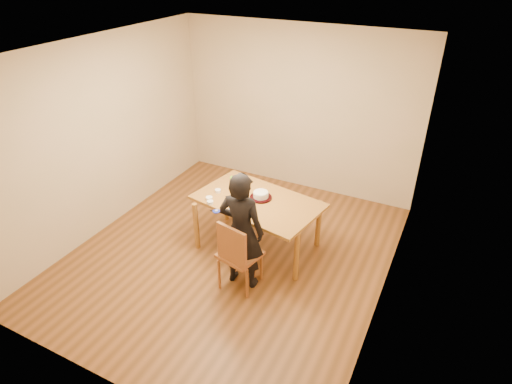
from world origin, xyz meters
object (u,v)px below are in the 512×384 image
at_px(dining_table, 258,201).
at_px(cake_plate, 261,198).
at_px(person, 241,231).
at_px(cake, 261,195).
at_px(dining_chair, 240,254).

distance_m(dining_table, cake_plate, 0.07).
distance_m(dining_table, person, 0.75).
height_order(dining_table, person, person).
bearing_deg(person, dining_table, -82.67).
bearing_deg(dining_table, cake_plate, 86.86).
height_order(cake_plate, cake, cake).
relative_size(cake, person, 0.13).
bearing_deg(dining_table, cake, 86.86).
height_order(dining_chair, cake, cake).
relative_size(dining_table, dining_chair, 3.67).
bearing_deg(person, cake, -84.60).
bearing_deg(dining_table, dining_chair, -68.63).
xyz_separation_m(dining_chair, cake_plate, (-0.14, 0.84, 0.31)).
relative_size(cake_plate, cake, 1.46).
height_order(dining_chair, person, person).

